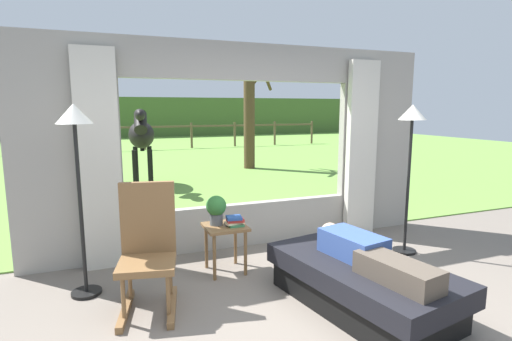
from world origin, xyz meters
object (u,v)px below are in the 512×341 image
(floor_lamp_right, at_px, (411,134))
(reclining_person, at_px, (366,253))
(side_table, at_px, (225,234))
(potted_plant, at_px, (216,208))
(horse, at_px, (141,136))
(pasture_tree, at_px, (250,112))
(recliner_sofa, at_px, (361,283))
(book_stack, at_px, (235,221))
(floor_lamp_left, at_px, (76,142))
(rocking_chair, at_px, (148,248))

(floor_lamp_right, bearing_deg, reclining_person, -143.45)
(side_table, bearing_deg, floor_lamp_right, -6.20)
(potted_plant, bearing_deg, side_table, -36.87)
(horse, height_order, pasture_tree, pasture_tree)
(recliner_sofa, height_order, book_stack, book_stack)
(floor_lamp_left, relative_size, horse, 1.00)
(recliner_sofa, relative_size, horse, 1.01)
(reclining_person, distance_m, pasture_tree, 8.32)
(reclining_person, distance_m, horse, 6.56)
(potted_plant, relative_size, horse, 0.18)
(reclining_person, bearing_deg, recliner_sofa, 79.66)
(reclining_person, relative_size, pasture_tree, 0.43)
(potted_plant, height_order, pasture_tree, pasture_tree)
(side_table, height_order, pasture_tree, pasture_tree)
(reclining_person, height_order, horse, horse)
(side_table, bearing_deg, floor_lamp_left, -179.02)
(reclining_person, xyz_separation_m, side_table, (-0.91, 1.23, -0.10))
(reclining_person, distance_m, potted_plant, 1.63)
(recliner_sofa, height_order, pasture_tree, pasture_tree)
(recliner_sofa, xyz_separation_m, side_table, (-0.91, 1.18, 0.21))
(floor_lamp_right, bearing_deg, pasture_tree, 85.22)
(reclining_person, xyz_separation_m, rocking_chair, (-1.76, 0.75, 0.02))
(book_stack, relative_size, pasture_tree, 0.06)
(floor_lamp_right, bearing_deg, horse, 115.70)
(horse, distance_m, pasture_tree, 3.61)
(recliner_sofa, relative_size, pasture_tree, 0.55)
(rocking_chair, distance_m, book_stack, 1.04)
(recliner_sofa, xyz_separation_m, book_stack, (-0.82, 1.12, 0.36))
(floor_lamp_right, distance_m, horse, 6.02)
(rocking_chair, relative_size, floor_lamp_left, 0.62)
(potted_plant, distance_m, book_stack, 0.24)
(potted_plant, xyz_separation_m, pasture_tree, (2.91, 6.72, 0.95))
(rocking_chair, xyz_separation_m, book_stack, (0.95, 0.42, 0.03))
(book_stack, height_order, pasture_tree, pasture_tree)
(recliner_sofa, bearing_deg, rocking_chair, 147.98)
(floor_lamp_left, bearing_deg, side_table, 0.98)
(recliner_sofa, relative_size, floor_lamp_right, 1.01)
(reclining_person, bearing_deg, potted_plant, 117.02)
(floor_lamp_left, height_order, pasture_tree, pasture_tree)
(potted_plant, bearing_deg, horse, 93.24)
(potted_plant, relative_size, book_stack, 1.54)
(floor_lamp_left, bearing_deg, floor_lamp_right, -3.44)
(recliner_sofa, bearing_deg, side_table, 117.12)
(recliner_sofa, height_order, floor_lamp_right, floor_lamp_right)
(book_stack, xyz_separation_m, pasture_tree, (2.74, 6.84, 1.07))
(horse, bearing_deg, potted_plant, 98.83)
(recliner_sofa, bearing_deg, horse, 91.00)
(floor_lamp_right, bearing_deg, book_stack, 175.10)
(recliner_sofa, relative_size, rocking_chair, 1.64)
(recliner_sofa, distance_m, horse, 6.55)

